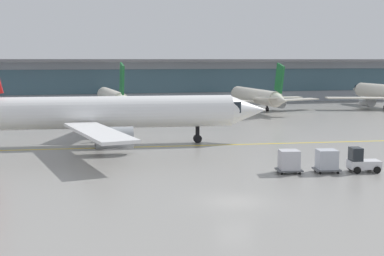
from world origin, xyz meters
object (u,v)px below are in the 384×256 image
Objects in this scene: cargo_dolly_lead at (327,160)px; cargo_dolly_trailing at (289,161)px; gate_airplane_2 at (112,98)px; gate_airplane_3 at (256,96)px; taxiing_regional_jet at (114,113)px; baggage_tug at (361,162)px.

cargo_dolly_lead is 3.23m from cargo_dolly_trailing.
gate_airplane_2 is 11.68× the size of cargo_dolly_trailing.
taxiing_regional_jet reaches higher than gate_airplane_3.
gate_airplane_3 is 9.63× the size of baggage_tug.
gate_airplane_2 reaches higher than baggage_tug.
gate_airplane_2 is 0.77× the size of taxiing_regional_jet.
cargo_dolly_trailing is (-6.14, 1.08, 0.16)m from baggage_tug.
cargo_dolly_lead is at bearing -170.31° from gate_airplane_2.
gate_airplane_3 is (26.35, -2.20, -0.03)m from gate_airplane_2.
cargo_dolly_lead is at bearing -0.00° from cargo_dolly_trailing.
baggage_tug is at bearing 168.02° from gate_airplane_3.
gate_airplane_2 reaches higher than cargo_dolly_lead.
cargo_dolly_trailing is (9.36, -54.81, -1.67)m from gate_airplane_2.
baggage_tug is at bearing -41.44° from taxiing_regional_jet.
gate_airplane_3 is at bearing 82.06° from cargo_dolly_trailing.
cargo_dolly_lead is 1.00× the size of cargo_dolly_trailing.
gate_airplane_2 is at bearing 115.46° from baggage_tug.
cargo_dolly_lead is at bearing -45.54° from taxiing_regional_jet.
gate_airplane_3 is at bearing -97.84° from gate_airplane_2.
taxiing_regional_jet is 22.69m from cargo_dolly_trailing.
taxiing_regional_jet is at bearing 143.57° from baggage_tug.
taxiing_regional_jet is at bearing 171.72° from gate_airplane_2.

